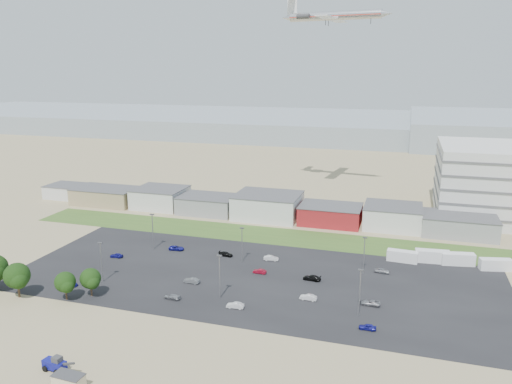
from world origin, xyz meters
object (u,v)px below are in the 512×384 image
at_px(parked_car_1, 308,297).
at_px(parked_car_13, 235,305).
at_px(parked_car_0, 371,303).
at_px(box_trailer_a, 402,256).
at_px(parked_car_5, 116,255).
at_px(parked_car_8, 382,271).
at_px(portable_shed, 69,382).
at_px(parked_car_7, 260,271).
at_px(telehandler, 54,363).
at_px(parked_car_12, 312,278).
at_px(parked_car_2, 367,327).
at_px(parked_car_3, 172,297).
at_px(airliner, 335,16).
at_px(parked_car_11, 271,258).
at_px(parked_car_4, 192,281).
at_px(parked_car_9, 176,248).
at_px(parked_car_6, 226,254).
at_px(parked_car_10, 70,284).

xyz_separation_m(parked_car_1, parked_car_13, (-14.31, -8.49, 0.00)).
bearing_deg(parked_car_0, box_trailer_a, 169.32).
height_order(parked_car_5, parked_car_8, parked_car_8).
bearing_deg(parked_car_8, portable_shed, 151.57).
relative_size(parked_car_5, parked_car_7, 1.04).
bearing_deg(telehandler, parked_car_12, 62.46).
bearing_deg(parked_car_2, parked_car_3, -91.59).
distance_m(portable_shed, parked_car_2, 55.49).
height_order(parked_car_0, parked_car_12, parked_car_12).
xyz_separation_m(airliner, parked_car_1, (11.09, -98.69, -69.37)).
bearing_deg(parked_car_12, parked_car_11, -121.18).
distance_m(telehandler, parked_car_0, 64.24).
bearing_deg(parked_car_4, parked_car_12, 113.68).
bearing_deg(parked_car_2, parked_car_7, -126.24).
bearing_deg(parked_car_12, parked_car_9, -97.38).
relative_size(parked_car_6, parked_car_10, 1.08).
relative_size(parked_car_8, parked_car_10, 1.00).
xyz_separation_m(parked_car_6, parked_car_8, (42.01, 0.47, 0.05)).
xyz_separation_m(telehandler, parked_car_3, (6.93, 30.67, -0.84)).
distance_m(parked_car_2, parked_car_12, 25.28).
xyz_separation_m(parked_car_3, parked_car_4, (0.61, 9.23, 0.08)).
relative_size(portable_shed, telehandler, 0.76).
relative_size(parked_car_7, parked_car_9, 0.79).
relative_size(parked_car_8, parked_car_12, 0.85).
bearing_deg(box_trailer_a, parked_car_2, -93.77).
xyz_separation_m(parked_car_1, parked_car_4, (-28.67, 0.67, 0.02)).
bearing_deg(parked_car_9, parked_car_11, -95.46).
bearing_deg(parked_car_1, parked_car_12, -171.89).
bearing_deg(parked_car_11, parked_car_10, 117.76).
relative_size(parked_car_5, parked_car_10, 0.94).
height_order(parked_car_4, parked_car_7, parked_car_4).
distance_m(parked_car_2, parked_car_7, 35.11).
bearing_deg(parked_car_12, parked_car_10, -64.27).
xyz_separation_m(parked_car_0, parked_car_13, (-27.84, -9.89, 0.05)).
xyz_separation_m(parked_car_8, parked_car_10, (-70.58, -29.58, -0.10)).
distance_m(parked_car_1, parked_car_4, 28.68).
bearing_deg(airliner, parked_car_9, -104.52).
distance_m(parked_car_5, parked_car_10, 19.32).
height_order(parked_car_3, parked_car_11, parked_car_11).
xyz_separation_m(telehandler, parked_car_13, (21.90, 30.75, -0.77)).
bearing_deg(parked_car_2, parked_car_5, -106.19).
distance_m(parked_car_0, parked_car_6, 44.63).
distance_m(box_trailer_a, parked_car_5, 77.52).
height_order(parked_car_2, parked_car_9, parked_car_9).
bearing_deg(parked_car_10, parked_car_6, -42.97).
relative_size(parked_car_2, parked_car_4, 0.87).
distance_m(portable_shed, parked_car_6, 62.81).
distance_m(telehandler, parked_car_4, 40.62).
bearing_deg(box_trailer_a, parked_car_4, -144.08).
xyz_separation_m(airliner, parked_car_0, (24.62, -97.29, -69.42)).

